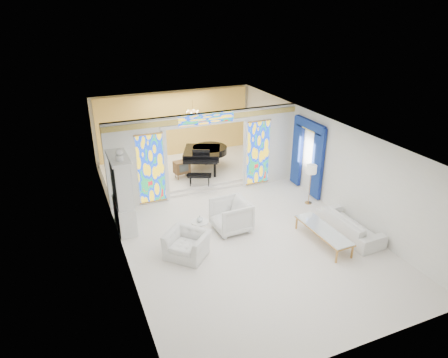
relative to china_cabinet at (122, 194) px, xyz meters
name	(u,v)px	position (x,y,z in m)	size (l,w,h in m)	color
floor	(228,216)	(3.22, -0.60, -1.17)	(12.00, 12.00, 0.00)	silver
ceiling	(228,129)	(3.22, -0.60, 1.83)	(7.00, 12.00, 0.02)	white
wall_back	(174,125)	(3.22, 5.40, 0.33)	(7.00, 0.02, 3.00)	silver
wall_front	(355,292)	(3.22, -6.60, 0.33)	(7.00, 0.02, 3.00)	silver
wall_left	(115,194)	(-0.28, -0.60, 0.33)	(0.02, 12.00, 3.00)	silver
wall_right	(321,159)	(6.72, -0.60, 0.33)	(0.02, 12.00, 3.00)	silver
partition_wall	(206,150)	(3.22, 1.40, 0.48)	(7.00, 0.22, 3.00)	silver
stained_glass_left	(151,169)	(1.19, 1.29, 0.13)	(0.90, 0.04, 2.40)	gold
stained_glass_right	(258,153)	(5.25, 1.29, 0.13)	(0.90, 0.04, 2.40)	gold
stained_glass_transom	(206,119)	(3.22, 1.29, 1.65)	(2.00, 0.04, 0.34)	gold
alcove_platform	(189,170)	(3.22, 3.50, -1.08)	(6.80, 3.80, 0.18)	silver
gold_curtain_back	(175,125)	(3.22, 5.28, 0.33)	(6.70, 0.10, 2.90)	gold
chandelier	(192,112)	(3.42, 3.40, 1.38)	(0.48, 0.48, 0.30)	#B78440
blue_drapes	(308,151)	(6.62, 0.10, 0.41)	(0.14, 1.85, 2.65)	navy
china_cabinet	(122,194)	(0.00, 0.00, 0.00)	(0.56, 1.46, 2.72)	silver
armchair_left	(187,244)	(1.31, -2.18, -0.81)	(1.10, 0.96, 0.72)	silver
armchair_right	(231,216)	(2.98, -1.38, -0.68)	(1.05, 1.08, 0.99)	white
sofa	(350,225)	(6.17, -3.02, -0.85)	(2.21, 0.86, 0.65)	white
side_table	(200,228)	(1.90, -1.57, -0.75)	(0.65, 0.65, 0.63)	silver
vase	(200,218)	(1.90, -1.57, -0.44)	(0.18, 0.18, 0.19)	silver
coffee_table	(323,230)	(5.15, -3.09, -0.75)	(0.68, 2.08, 0.46)	silver
floor_lamp	(311,171)	(6.19, -0.81, 0.05)	(0.43, 0.43, 1.43)	#B78440
grand_piano	(206,152)	(3.81, 3.08, -0.26)	(2.39, 2.78, 1.07)	black
tv_console	(182,167)	(2.66, 2.64, -0.55)	(0.64, 0.48, 0.68)	brown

